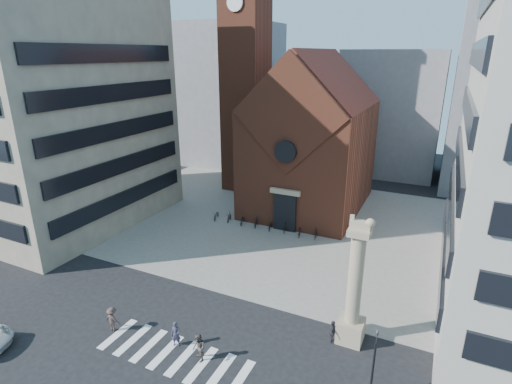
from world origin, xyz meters
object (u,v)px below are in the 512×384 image
traffic_light (374,362)px  scooter_0 (216,215)px  pedestrian_2 (332,332)px  lion_column (354,294)px  pedestrian_0 (176,334)px  pedestrian_1 (199,348)px

traffic_light → scooter_0: bearing=138.9°
pedestrian_2 → scooter_0: (-16.95, 14.09, -0.29)m
lion_column → pedestrian_0: bearing=-152.0°
traffic_light → pedestrian_2: traffic_light is taller
traffic_light → lion_column: bearing=116.5°
lion_column → pedestrian_2: lion_column is taller
lion_column → pedestrian_2: 2.93m
pedestrian_1 → pedestrian_2: 8.45m
traffic_light → pedestrian_2: bearing=132.2°
traffic_light → scooter_0: traffic_light is taller
pedestrian_0 → pedestrian_2: bearing=8.6°
scooter_0 → traffic_light: bearing=-55.2°
lion_column → scooter_0: bearing=143.3°
pedestrian_0 → scooter_0: bearing=95.0°
lion_column → traffic_light: bearing=-63.5°
pedestrian_0 → scooter_0: (-8.13, 18.62, -0.36)m
pedestrian_0 → scooter_0: size_ratio=1.00×
pedestrian_0 → pedestrian_1: 2.07m
traffic_light → pedestrian_0: size_ratio=2.51×
pedestrian_2 → lion_column: bearing=-72.7°
pedestrian_2 → pedestrian_0: bearing=100.2°
traffic_light → pedestrian_1: size_ratio=2.36×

